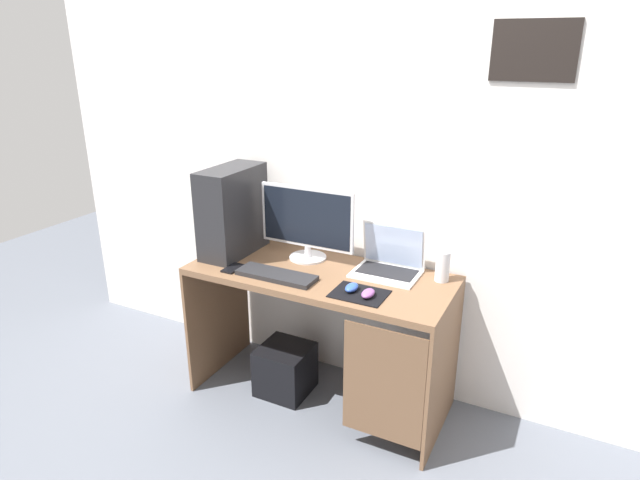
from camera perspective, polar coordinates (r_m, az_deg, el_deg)
name	(u,v)px	position (r m, az deg, el deg)	size (l,w,h in m)	color
ground_plane	(320,396)	(3.21, 0.00, -16.17)	(8.00, 8.00, 0.00)	slate
wall_back	(348,161)	(2.95, 3.02, 8.36)	(4.00, 0.05, 2.60)	silver
desk	(322,302)	(2.88, 0.24, -6.56)	(1.39, 0.59, 0.77)	brown
pc_tower	(233,211)	(3.05, -9.23, 3.04)	(0.20, 0.43, 0.49)	#232326
monitor	(307,223)	(2.92, -1.40, 1.81)	(0.55, 0.21, 0.41)	silver
laptop	(389,263)	(2.83, 7.27, -2.47)	(0.34, 0.25, 0.25)	white
speaker	(443,266)	(2.76, 12.83, -2.73)	(0.07, 0.07, 0.16)	silver
keyboard	(276,275)	(2.77, -4.63, -3.73)	(0.42, 0.14, 0.02)	#232326
mousepad	(359,294)	(2.59, 4.19, -5.69)	(0.26, 0.20, 0.01)	black
mouse_left	(352,287)	(2.61, 3.37, -5.03)	(0.06, 0.10, 0.03)	#2D51B2
mouse_right	(368,293)	(2.55, 5.11, -5.65)	(0.06, 0.10, 0.03)	#8C4C99
cell_phone	(233,268)	(2.90, -9.18, -2.97)	(0.07, 0.13, 0.01)	black
subwoofer	(285,369)	(3.19, -3.69, -13.47)	(0.28, 0.28, 0.28)	black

